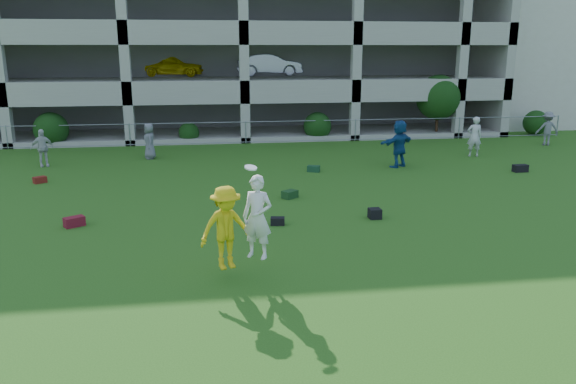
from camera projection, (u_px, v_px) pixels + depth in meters
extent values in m
plane|color=#235114|center=(312.00, 292.00, 11.76)|extent=(100.00, 100.00, 0.00)
cube|color=beige|center=(553.00, 47.00, 40.57)|extent=(16.00, 14.00, 10.00)
imported|color=silver|center=(42.00, 148.00, 23.97)|extent=(1.02, 0.74, 1.61)
imported|color=slate|center=(149.00, 141.00, 25.66)|extent=(0.70, 0.90, 1.63)
imported|color=navy|center=(399.00, 144.00, 23.83)|extent=(1.90, 1.48, 2.02)
imported|color=silver|center=(474.00, 137.00, 26.20)|extent=(0.74, 0.55, 1.87)
imported|color=slate|center=(547.00, 129.00, 29.24)|extent=(1.25, 0.90, 1.75)
cube|color=#5D101C|center=(74.00, 222.00, 16.03)|extent=(0.62, 0.55, 0.28)
cube|color=black|center=(278.00, 221.00, 16.18)|extent=(0.43, 0.31, 0.22)
cube|color=#143718|center=(290.00, 194.00, 19.06)|extent=(0.61, 0.58, 0.26)
cube|color=black|center=(375.00, 213.00, 16.78)|extent=(0.36, 0.36, 0.30)
cube|color=black|center=(520.00, 168.00, 23.08)|extent=(0.62, 0.35, 0.30)
cube|color=#5B120F|center=(40.00, 180.00, 21.19)|extent=(0.53, 0.49, 0.24)
cube|color=#13351E|center=(314.00, 169.00, 23.11)|extent=(0.58, 0.47, 0.25)
imported|color=gold|center=(226.00, 228.00, 12.12)|extent=(1.35, 1.04, 1.85)
imported|color=white|center=(257.00, 217.00, 12.13)|extent=(0.80, 0.71, 1.84)
cylinder|color=white|center=(251.00, 168.00, 11.95)|extent=(0.28, 0.27, 0.13)
cube|color=#9E998C|center=(231.00, 33.00, 41.64)|extent=(30.00, 0.50, 12.00)
cube|color=#9E998C|center=(458.00, 32.00, 37.24)|extent=(0.50, 14.00, 12.00)
cube|color=#9E998C|center=(238.00, 124.00, 36.63)|extent=(30.00, 14.00, 0.30)
cube|color=#9E998C|center=(237.00, 77.00, 35.88)|extent=(30.00, 14.00, 0.30)
cube|color=#9E998C|center=(236.00, 28.00, 35.13)|extent=(30.00, 14.00, 0.30)
cube|color=#9E998C|center=(245.00, 95.00, 29.47)|extent=(30.00, 0.30, 0.90)
cube|color=#9E998C|center=(244.00, 36.00, 28.72)|extent=(30.00, 0.30, 0.90)
cube|color=#9E998C|center=(123.00, 26.00, 27.86)|extent=(0.50, 0.50, 12.00)
cube|color=#9E998C|center=(243.00, 27.00, 28.70)|extent=(0.50, 0.50, 12.00)
cube|color=#9E998C|center=(357.00, 27.00, 29.55)|extent=(0.50, 0.50, 12.00)
cube|color=#9E998C|center=(465.00, 28.00, 30.39)|extent=(0.50, 0.50, 12.00)
cube|color=#605E59|center=(234.00, 31.00, 37.09)|extent=(29.00, 9.00, 11.60)
imported|color=yellow|center=(172.00, 65.00, 33.20)|extent=(4.08, 2.17, 1.32)
imported|color=#AFB2B6|center=(269.00, 65.00, 34.02)|extent=(4.07, 1.60, 1.32)
cylinder|color=gray|center=(7.00, 137.00, 28.12)|extent=(0.06, 0.06, 1.20)
cylinder|color=gray|center=(130.00, 135.00, 28.97)|extent=(0.06, 0.06, 1.20)
cylinder|color=gray|center=(246.00, 132.00, 29.81)|extent=(0.06, 0.06, 1.20)
cylinder|color=gray|center=(355.00, 130.00, 30.65)|extent=(0.06, 0.06, 1.20)
cylinder|color=gray|center=(459.00, 128.00, 31.50)|extent=(0.06, 0.06, 1.20)
cylinder|color=gray|center=(557.00, 126.00, 32.34)|extent=(0.06, 0.06, 1.20)
cylinder|color=gray|center=(246.00, 122.00, 29.67)|extent=(36.00, 0.04, 0.04)
cylinder|color=gray|center=(246.00, 142.00, 29.94)|extent=(36.00, 0.04, 0.04)
sphere|color=#163D11|center=(51.00, 129.00, 28.91)|extent=(1.76, 1.76, 1.76)
sphere|color=#163D11|center=(189.00, 133.00, 29.98)|extent=(1.10, 1.10, 1.10)
sphere|color=#163D11|center=(317.00, 126.00, 30.90)|extent=(1.54, 1.54, 1.54)
cylinder|color=#382314|center=(437.00, 120.00, 32.03)|extent=(0.16, 0.16, 1.96)
sphere|color=#163D11|center=(438.00, 97.00, 31.71)|extent=(2.52, 2.52, 2.52)
sphere|color=#163D11|center=(536.00, 123.00, 32.75)|extent=(1.43, 1.43, 1.43)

